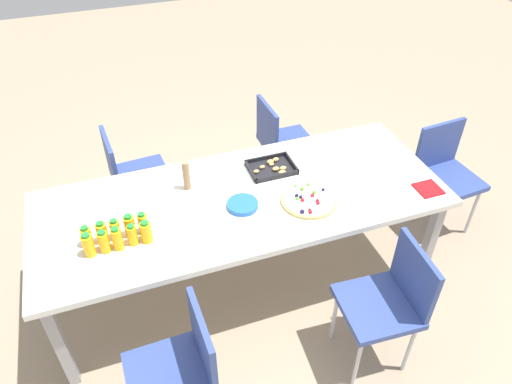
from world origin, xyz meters
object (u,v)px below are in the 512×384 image
at_px(juice_bottle_2, 117,239).
at_px(napkin_stack, 428,189).
at_px(chair_near_left, 182,367).
at_px(chair_near_right, 390,298).
at_px(chair_end, 445,169).
at_px(party_table, 242,204).
at_px(juice_bottle_7, 115,230).
at_px(fruit_pizza, 309,200).
at_px(snack_tray, 272,168).
at_px(juice_bottle_6, 102,233).
at_px(juice_bottle_4, 146,232).
at_px(juice_bottle_9, 143,224).
at_px(juice_bottle_0, 88,245).
at_px(chair_far_left, 131,173).
at_px(cardboard_tube, 186,176).
at_px(chair_far_right, 280,139).
at_px(juice_bottle_3, 132,235).
at_px(juice_bottle_8, 130,226).
at_px(juice_bottle_1, 104,242).
at_px(juice_bottle_5, 87,237).

relative_size(juice_bottle_2, napkin_stack, 0.98).
bearing_deg(chair_near_left, chair_near_right, -90.37).
relative_size(chair_end, chair_near_left, 1.00).
relative_size(party_table, juice_bottle_7, 18.70).
height_order(fruit_pizza, snack_tray, fruit_pizza).
xyz_separation_m(juice_bottle_6, snack_tray, (1.10, 0.31, -0.05)).
relative_size(juice_bottle_7, fruit_pizza, 0.39).
xyz_separation_m(juice_bottle_4, juice_bottle_6, (-0.22, 0.07, 0.00)).
distance_m(juice_bottle_6, juice_bottle_9, 0.22).
xyz_separation_m(chair_near_right, juice_bottle_0, (-1.49, 0.63, 0.31)).
height_order(chair_end, napkin_stack, chair_end).
relative_size(chair_near_right, snack_tray, 2.79).
height_order(chair_near_right, fruit_pizza, chair_near_right).
height_order(chair_far_left, cardboard_tube, cardboard_tube).
distance_m(party_table, juice_bottle_0, 0.93).
height_order(chair_far_left, juice_bottle_4, juice_bottle_4).
bearing_deg(juice_bottle_9, juice_bottle_7, 178.49).
bearing_deg(juice_bottle_4, juice_bottle_9, 93.99).
distance_m(chair_far_right, chair_near_right, 1.67).
distance_m(juice_bottle_3, juice_bottle_8, 0.07).
xyz_separation_m(juice_bottle_6, napkin_stack, (1.94, -0.21, -0.06)).
bearing_deg(juice_bottle_4, cardboard_tube, 50.11).
distance_m(chair_near_left, juice_bottle_1, 0.76).
distance_m(chair_far_left, juice_bottle_2, 1.04).
height_order(chair_far_right, juice_bottle_9, juice_bottle_9).
bearing_deg(snack_tray, cardboard_tube, -179.21).
bearing_deg(chair_near_left, juice_bottle_5, 22.25).
height_order(juice_bottle_2, juice_bottle_5, juice_bottle_2).
xyz_separation_m(chair_far_right, juice_bottle_4, (-1.20, -1.03, 0.30)).
relative_size(juice_bottle_0, juice_bottle_7, 1.11).
xyz_separation_m(juice_bottle_7, napkin_stack, (1.87, -0.21, -0.06)).
xyz_separation_m(chair_far_left, snack_tray, (0.87, -0.60, 0.25)).
xyz_separation_m(fruit_pizza, cardboard_tube, (-0.66, 0.37, 0.09)).
bearing_deg(juice_bottle_9, juice_bottle_3, -134.97).
xyz_separation_m(juice_bottle_1, fruit_pizza, (1.19, 0.01, -0.05)).
relative_size(juice_bottle_1, juice_bottle_8, 0.96).
bearing_deg(party_table, juice_bottle_5, -173.42).
bearing_deg(juice_bottle_0, chair_near_right, -23.10).
bearing_deg(chair_end, juice_bottle_2, 1.98).
relative_size(juice_bottle_5, juice_bottle_8, 0.91).
bearing_deg(cardboard_tube, juice_bottle_9, -136.49).
xyz_separation_m(chair_far_right, fruit_pizza, (-0.23, -1.02, 0.25)).
height_order(chair_far_right, juice_bottle_3, juice_bottle_3).
relative_size(juice_bottle_6, juice_bottle_8, 0.96).
distance_m(juice_bottle_4, napkin_stack, 1.72).
height_order(juice_bottle_4, napkin_stack, juice_bottle_4).
xyz_separation_m(juice_bottle_3, snack_tray, (0.95, 0.38, -0.05)).
distance_m(juice_bottle_9, napkin_stack, 1.73).
distance_m(party_table, napkin_stack, 1.16).
distance_m(juice_bottle_8, napkin_stack, 1.80).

